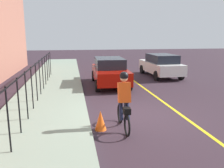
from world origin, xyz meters
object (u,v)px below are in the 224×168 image
at_px(parked_sedan_rear, 110,71).
at_px(patrol_sedan, 161,65).
at_px(traffic_cone_near, 101,120).
at_px(cyclist_lead, 124,102).

bearing_deg(parked_sedan_rear, patrol_sedan, 121.05).
distance_m(patrol_sedan, traffic_cone_near, 10.32).
distance_m(cyclist_lead, traffic_cone_near, 0.94).
distance_m(patrol_sedan, parked_sedan_rear, 4.62).
distance_m(cyclist_lead, patrol_sedan, 10.08).
bearing_deg(cyclist_lead, patrol_sedan, -27.26).
bearing_deg(traffic_cone_near, parked_sedan_rear, -11.70).
bearing_deg(patrol_sedan, parked_sedan_rear, 118.51).
xyz_separation_m(patrol_sedan, traffic_cone_near, (-8.79, 5.38, -0.52)).
relative_size(cyclist_lead, traffic_cone_near, 2.97).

